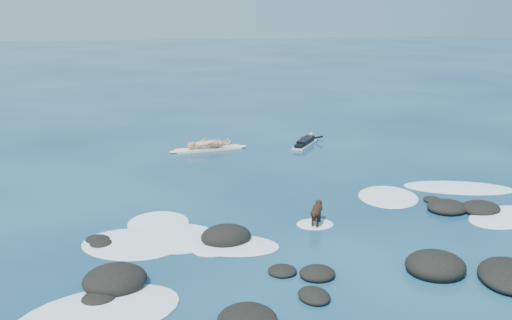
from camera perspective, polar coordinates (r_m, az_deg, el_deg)
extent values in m
plane|color=#0A2642|center=(16.82, 6.12, -6.46)|extent=(160.00, 160.00, 0.00)
ellipsoid|color=black|center=(13.89, -13.90, -11.35)|extent=(1.45, 1.52, 0.48)
ellipsoid|color=black|center=(15.60, -3.02, -7.63)|extent=(1.52, 1.32, 0.60)
ellipsoid|color=black|center=(14.62, 17.50, -10.04)|extent=(1.54, 1.46, 0.64)
ellipsoid|color=black|center=(12.94, 5.82, -13.36)|extent=(0.89, 0.99, 0.26)
ellipsoid|color=black|center=(19.05, 21.52, -4.50)|extent=(1.46, 1.32, 0.39)
ellipsoid|color=black|center=(14.84, 24.07, -10.51)|extent=(2.16, 2.33, 0.47)
ellipsoid|color=black|center=(15.95, -15.26, -8.04)|extent=(0.78, 0.81, 0.21)
ellipsoid|color=black|center=(13.96, 2.64, -11.02)|extent=(0.80, 0.77, 0.21)
ellipsoid|color=black|center=(13.85, 6.15, -11.22)|extent=(0.87, 0.79, 0.32)
ellipsoid|color=black|center=(13.70, -13.93, -11.58)|extent=(1.66, 1.56, 0.63)
ellipsoid|color=black|center=(16.23, -15.55, -7.67)|extent=(0.89, 0.84, 0.18)
ellipsoid|color=black|center=(19.40, 17.29, -3.87)|extent=(0.74, 0.83, 0.22)
ellipsoid|color=black|center=(18.75, 18.56, -4.51)|extent=(1.47, 1.39, 0.41)
ellipsoid|color=black|center=(13.25, -15.44, -13.18)|extent=(0.94, 0.89, 0.23)
ellipsoid|color=white|center=(15.18, -4.26, -8.92)|extent=(1.26, 1.07, 0.12)
ellipsoid|color=white|center=(17.09, -9.74, -6.21)|extent=(1.87, 1.96, 0.12)
ellipsoid|color=white|center=(15.97, -7.86, -7.74)|extent=(2.91, 2.73, 0.12)
ellipsoid|color=white|center=(18.85, 23.71, -5.24)|extent=(3.15, 2.51, 0.12)
ellipsoid|color=white|center=(21.07, 19.59, -2.64)|extent=(4.04, 2.53, 0.12)
ellipsoid|color=white|center=(19.47, 13.07, -3.61)|extent=(2.58, 2.79, 0.12)
ellipsoid|color=white|center=(12.78, -15.43, -14.57)|extent=(4.04, 3.21, 0.12)
ellipsoid|color=white|center=(15.40, -2.44, -8.52)|extent=(2.88, 2.11, 0.12)
ellipsoid|color=white|center=(15.82, -12.32, -8.20)|extent=(3.30, 2.91, 0.12)
ellipsoid|color=white|center=(16.83, 5.93, -6.41)|extent=(1.10, 0.90, 0.12)
cube|color=#FBECC9|center=(24.85, -4.77, 1.10)|extent=(2.91, 0.98, 0.10)
ellipsoid|color=#FBECC9|center=(25.19, -1.60, 1.35)|extent=(0.61, 0.40, 0.10)
ellipsoid|color=#FBECC9|center=(24.59, -8.02, 0.83)|extent=(0.61, 0.40, 0.10)
imported|color=tan|center=(24.62, -4.82, 3.29)|extent=(0.53, 0.73, 1.86)
cube|color=silver|center=(25.72, 4.98, 1.59)|extent=(1.63, 2.10, 0.08)
ellipsoid|color=silver|center=(26.73, 5.76, 2.12)|extent=(0.48, 0.54, 0.08)
cube|color=black|center=(25.68, 4.98, 1.91)|extent=(1.08, 1.34, 0.22)
sphere|color=tan|center=(26.37, 5.55, 2.53)|extent=(0.32, 0.32, 0.23)
cylinder|color=black|center=(26.62, 5.08, 2.39)|extent=(0.56, 0.19, 0.25)
cylinder|color=black|center=(26.45, 6.22, 2.27)|extent=(0.38, 0.51, 0.25)
cube|color=black|center=(25.01, 4.41, 1.45)|extent=(0.59, 0.64, 0.14)
cylinder|color=black|center=(16.57, 6.06, -5.08)|extent=(0.47, 0.61, 0.26)
sphere|color=black|center=(16.80, 6.20, -4.79)|extent=(0.37, 0.37, 0.28)
sphere|color=black|center=(16.34, 5.92, -5.38)|extent=(0.33, 0.33, 0.25)
sphere|color=black|center=(16.92, 6.30, -4.30)|extent=(0.26, 0.26, 0.20)
cone|color=black|center=(17.03, 6.36, -4.22)|extent=(0.15, 0.16, 0.10)
cone|color=black|center=(16.89, 6.13, -4.04)|extent=(0.11, 0.10, 0.10)
cone|color=black|center=(16.87, 6.48, -4.07)|extent=(0.11, 0.10, 0.10)
cylinder|color=black|center=(16.86, 5.90, -5.74)|extent=(0.09, 0.09, 0.36)
cylinder|color=black|center=(16.84, 6.38, -5.79)|extent=(0.09, 0.09, 0.36)
cylinder|color=black|center=(16.51, 5.69, -6.21)|extent=(0.09, 0.09, 0.36)
cylinder|color=black|center=(16.49, 6.17, -6.26)|extent=(0.09, 0.09, 0.36)
cylinder|color=black|center=(16.22, 5.86, -5.38)|extent=(0.15, 0.26, 0.16)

